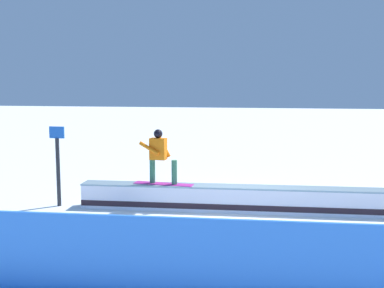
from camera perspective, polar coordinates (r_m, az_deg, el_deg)
The scene contains 5 objects.
ground_plane at distance 11.43m, azimuth 5.70°, elevation -8.37°, with size 120.00×120.00×0.00m, color white.
grind_box at distance 11.36m, azimuth 5.72°, elevation -6.98°, with size 7.89×1.14×0.63m.
snowboarder at distance 11.38m, azimuth -4.09°, elevation -1.37°, with size 1.54×0.43×1.38m.
safety_fence at distance 6.68m, azimuth 1.29°, elevation -14.26°, with size 12.49×0.06×1.21m, color #327AEA.
trail_marker at distance 12.14m, azimuth -16.48°, elevation -2.40°, with size 0.40×0.10×2.06m.
Camera 1 is at (-1.11, 10.97, 3.02)m, focal length 42.48 mm.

